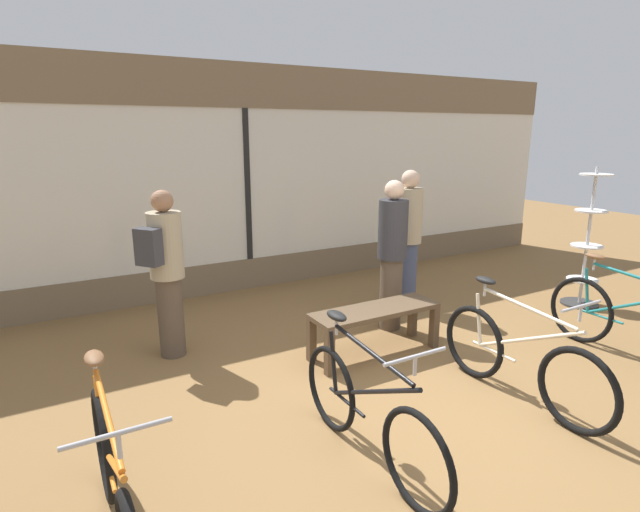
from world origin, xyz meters
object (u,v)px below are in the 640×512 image
(customer_by_window, at_px, (408,235))
(customer_mid_floor, at_px, (166,269))
(display_bench, at_px, (375,317))
(bicycle_left, at_px, (367,413))
(accessory_rack, at_px, (586,250))
(bicycle_far_left, at_px, (115,491))
(bicycle_right, at_px, (519,359))
(bicycle_far_right, at_px, (627,322))
(customer_near_rack, at_px, (392,252))

(customer_by_window, distance_m, customer_mid_floor, 3.08)
(display_bench, xyz_separation_m, customer_mid_floor, (-1.87, 1.02, 0.53))
(bicycle_left, bearing_deg, accessory_rack, 16.43)
(bicycle_far_left, distance_m, display_bench, 3.07)
(bicycle_right, height_order, customer_mid_floor, customer_mid_floor)
(bicycle_right, relative_size, display_bench, 1.25)
(accessory_rack, bearing_deg, customer_mid_floor, 167.69)
(bicycle_left, bearing_deg, bicycle_far_right, 1.06)
(accessory_rack, bearing_deg, bicycle_left, -163.57)
(customer_near_rack, height_order, customer_mid_floor, customer_near_rack)
(bicycle_right, height_order, display_bench, bicycle_right)
(customer_near_rack, bearing_deg, display_bench, -139.48)
(bicycle_left, xyz_separation_m, bicycle_right, (1.62, 0.04, 0.00))
(bicycle_far_right, distance_m, display_bench, 2.56)
(customer_near_rack, bearing_deg, customer_by_window, 37.92)
(bicycle_left, relative_size, customer_near_rack, 0.96)
(bicycle_left, relative_size, customer_mid_floor, 0.98)
(bicycle_far_left, distance_m, bicycle_left, 1.64)
(bicycle_far_right, height_order, display_bench, bicycle_far_right)
(bicycle_far_left, height_order, bicycle_far_right, bicycle_far_right)
(bicycle_right, height_order, accessory_rack, accessory_rack)
(bicycle_left, xyz_separation_m, accessory_rack, (4.43, 1.31, 0.38))
(bicycle_left, height_order, display_bench, bicycle_left)
(bicycle_right, xyz_separation_m, accessory_rack, (2.81, 1.26, 0.37))
(accessory_rack, bearing_deg, customer_near_rack, 167.38)
(accessory_rack, bearing_deg, bicycle_far_right, -133.06)
(bicycle_far_left, distance_m, bicycle_right, 3.26)
(customer_by_window, bearing_deg, bicycle_left, -133.69)
(bicycle_right, distance_m, display_bench, 1.48)
(bicycle_left, relative_size, bicycle_far_right, 0.96)
(bicycle_far_left, xyz_separation_m, accessory_rack, (6.07, 1.28, 0.36))
(bicycle_left, height_order, bicycle_right, bicycle_right)
(display_bench, bearing_deg, accessory_rack, -2.03)
(bicycle_right, bearing_deg, bicycle_left, -178.41)
(bicycle_left, distance_m, display_bench, 1.80)
(bicycle_far_left, distance_m, customer_mid_floor, 2.62)
(bicycle_far_left, xyz_separation_m, customer_by_window, (3.94, 2.38, 0.59))
(bicycle_left, distance_m, customer_mid_floor, 2.62)
(bicycle_left, distance_m, customer_by_window, 3.39)
(accessory_rack, relative_size, display_bench, 1.32)
(bicycle_left, bearing_deg, customer_by_window, 46.31)
(bicycle_right, distance_m, accessory_rack, 3.10)
(customer_near_rack, bearing_deg, bicycle_left, -131.09)
(customer_near_rack, bearing_deg, bicycle_far_left, -150.28)
(accessory_rack, distance_m, customer_mid_floor, 5.33)
(display_bench, xyz_separation_m, customer_near_rack, (0.58, 0.50, 0.52))
(bicycle_far_left, relative_size, customer_mid_floor, 1.04)
(bicycle_far_right, xyz_separation_m, accessory_rack, (1.16, 1.25, 0.35))
(customer_by_window, height_order, customer_mid_floor, customer_by_window)
(accessory_rack, xyz_separation_m, display_bench, (-3.34, 0.12, -0.34))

